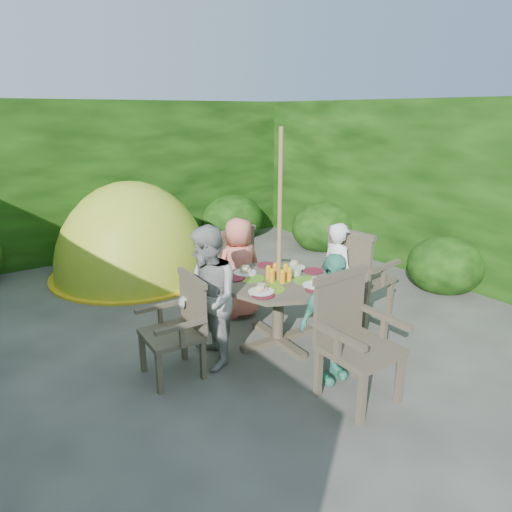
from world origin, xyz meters
TOP-DOWN VIEW (x-y plane):
  - ground at (0.00, 0.00)m, footprint 60.00×60.00m
  - hedge_enclosure at (0.00, 1.33)m, footprint 9.00×9.00m
  - patio_table at (0.51, -0.52)m, footprint 1.27×1.27m
  - parasol_pole at (0.51, -0.52)m, footprint 0.05×0.05m
  - garden_chair_right at (1.59, -0.59)m, footprint 0.63×0.69m
  - garden_chair_left at (-0.59, -0.47)m, footprint 0.50×0.56m
  - garden_chair_back at (0.57, 0.57)m, footprint 0.64×0.59m
  - garden_chair_front at (0.45, -1.61)m, footprint 0.63×0.57m
  - child_right at (1.31, -0.56)m, footprint 0.34×0.47m
  - child_left at (-0.29, -0.48)m, footprint 0.67×0.77m
  - child_back at (0.55, 0.28)m, footprint 0.61×0.42m
  - child_front at (0.47, -1.32)m, footprint 0.70×0.30m
  - dome_tent at (0.05, 2.38)m, footprint 2.84×2.84m

SIDE VIEW (x-z plane):
  - ground at x=0.00m, z-range 0.00..0.00m
  - dome_tent at x=0.05m, z-range -1.38..1.38m
  - garden_chair_left at x=-0.59m, z-range 0.03..0.93m
  - garden_chair_back at x=0.57m, z-range 0.03..1.02m
  - garden_chair_front at x=0.45m, z-range 0.03..1.06m
  - garden_chair_right at x=1.59m, z-range 0.04..1.09m
  - child_back at x=0.55m, z-range 0.00..1.19m
  - patio_table at x=0.51m, z-range 0.17..1.01m
  - child_right at x=1.31m, z-range 0.00..1.19m
  - child_front at x=0.47m, z-range 0.00..1.19m
  - child_left at x=-0.29m, z-range 0.00..1.36m
  - parasol_pole at x=0.51m, z-range 0.00..2.20m
  - hedge_enclosure at x=0.00m, z-range 0.00..2.50m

